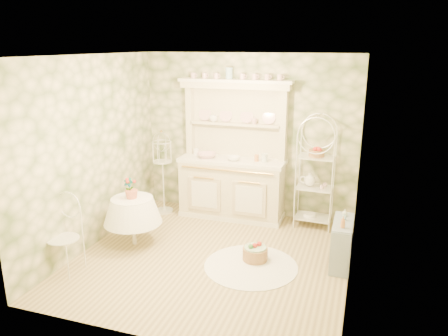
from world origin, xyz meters
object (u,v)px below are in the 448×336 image
(round_table, at_px, (133,223))
(birdcage_stand, at_px, (163,173))
(cafe_chair, at_px, (63,236))
(kitchen_dresser, at_px, (232,151))
(floor_basket, at_px, (255,254))
(side_shelf, at_px, (342,245))
(bakers_rack, at_px, (315,175))

(round_table, relative_size, birdcage_stand, 0.46)
(cafe_chair, height_order, birdcage_stand, birdcage_stand)
(kitchen_dresser, bearing_deg, floor_basket, -61.18)
(birdcage_stand, xyz_separation_m, floor_basket, (1.95, -1.23, -0.61))
(side_shelf, distance_m, round_table, 2.93)
(birdcage_stand, bearing_deg, round_table, -83.69)
(kitchen_dresser, xyz_separation_m, round_table, (-1.04, -1.47, -0.82))
(side_shelf, height_order, floor_basket, side_shelf)
(kitchen_dresser, bearing_deg, round_table, -125.16)
(side_shelf, distance_m, floor_basket, 1.15)
(kitchen_dresser, bearing_deg, side_shelf, -31.53)
(round_table, bearing_deg, bakers_rack, 31.99)
(bakers_rack, bearing_deg, floor_basket, -109.21)
(side_shelf, relative_size, birdcage_stand, 0.46)
(kitchen_dresser, distance_m, bakers_rack, 1.39)
(bakers_rack, xyz_separation_m, round_table, (-2.40, -1.50, -0.53))
(cafe_chair, bearing_deg, floor_basket, 27.14)
(side_shelf, xyz_separation_m, birdcage_stand, (-3.06, 0.98, 0.43))
(bakers_rack, distance_m, round_table, 2.87)
(round_table, bearing_deg, kitchen_dresser, 54.84)
(kitchen_dresser, relative_size, floor_basket, 7.67)
(kitchen_dresser, xyz_separation_m, floor_basket, (0.77, -1.40, -1.05))
(side_shelf, xyz_separation_m, cafe_chair, (-3.36, -1.29, 0.21))
(bakers_rack, xyz_separation_m, side_shelf, (0.52, -1.18, -0.58))
(side_shelf, relative_size, round_table, 1.00)
(side_shelf, xyz_separation_m, floor_basket, (-1.11, -0.25, -0.18))
(cafe_chair, distance_m, floor_basket, 2.51)
(cafe_chair, distance_m, birdcage_stand, 2.30)
(kitchen_dresser, distance_m, cafe_chair, 2.94)
(bakers_rack, relative_size, birdcage_stand, 1.20)
(bakers_rack, height_order, round_table, bakers_rack)
(side_shelf, bearing_deg, birdcage_stand, 168.53)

